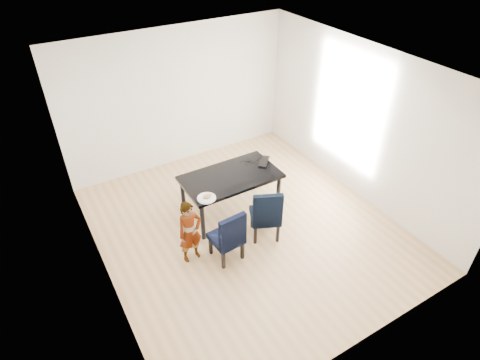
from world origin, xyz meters
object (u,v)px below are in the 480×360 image
chair_left (226,234)px  laptop (261,161)px  child (190,232)px  plate (207,198)px  chair_right (265,212)px  dining_table (231,194)px

chair_left → laptop: bearing=34.2°
child → plate: 0.59m
chair_right → plate: 0.95m
dining_table → laptop: (0.66, 0.10, 0.39)m
laptop → plate: bearing=-25.4°
plate → chair_left: bearing=-87.5°
dining_table → plate: size_ratio=5.55×
dining_table → laptop: 0.78m
dining_table → laptop: laptop is taller
child → plate: child is taller
plate → laptop: bearing=19.0°
dining_table → child: bearing=-148.3°
dining_table → chair_right: (0.18, -0.78, 0.09)m
plate → child: bearing=-144.5°
plate → laptop: 1.35m
dining_table → chair_right: bearing=-77.3°
child → plate: bearing=29.5°
chair_left → chair_right: (0.76, 0.11, 0.02)m
chair_right → laptop: size_ratio=2.63×
chair_right → laptop: (0.49, 0.88, 0.30)m
chair_right → laptop: chair_right is taller
chair_right → plate: chair_right is taller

